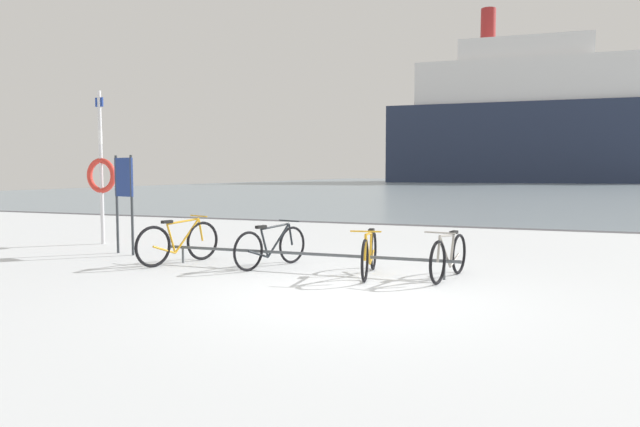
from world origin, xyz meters
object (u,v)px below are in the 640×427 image
at_px(bicycle_0, 179,242).
at_px(bicycle_3, 449,257).
at_px(info_sign, 124,187).
at_px(bicycle_2, 369,254).
at_px(rescue_post, 101,172).
at_px(bicycle_1, 271,247).
at_px(ferry_ship, 526,124).

xyz_separation_m(bicycle_0, bicycle_3, (4.64, 0.24, -0.03)).
distance_m(bicycle_0, info_sign, 1.98).
relative_size(bicycle_2, bicycle_3, 1.06).
bearing_deg(bicycle_2, rescue_post, 166.28).
bearing_deg(bicycle_1, bicycle_0, -171.56).
height_order(bicycle_3, rescue_post, rescue_post).
bearing_deg(info_sign, ferry_ship, 86.42).
relative_size(bicycle_0, info_sign, 0.87).
bearing_deg(bicycle_2, bicycle_0, -178.88).
bearing_deg(bicycle_1, bicycle_2, -5.85).
bearing_deg(bicycle_3, bicycle_0, -177.05).
height_order(bicycle_0, bicycle_1, bicycle_0).
xyz_separation_m(bicycle_1, rescue_post, (-4.89, 1.44, 1.25)).
bearing_deg(rescue_post, bicycle_3, -10.50).
distance_m(info_sign, ferry_ship, 81.67).
relative_size(bicycle_3, rescue_post, 0.47).
distance_m(bicycle_0, ferry_ship, 82.25).
bearing_deg(bicycle_0, bicycle_2, 1.12).
bearing_deg(ferry_ship, bicycle_1, -91.23).
xyz_separation_m(bicycle_2, bicycle_3, (1.19, 0.17, -0.00)).
bearing_deg(ferry_ship, info_sign, -93.58).
bearing_deg(info_sign, bicycle_1, -5.63).
xyz_separation_m(bicycle_2, rescue_post, (-6.66, 1.63, 1.26)).
height_order(bicycle_3, ferry_ship, ferry_ship).
height_order(bicycle_3, info_sign, info_sign).
height_order(bicycle_0, rescue_post, rescue_post).
relative_size(rescue_post, ferry_ship, 0.08).
xyz_separation_m(bicycle_0, bicycle_2, (3.45, 0.07, -0.03)).
relative_size(bicycle_2, rescue_post, 0.50).
bearing_deg(bicycle_3, bicycle_2, -171.76).
relative_size(bicycle_0, ferry_ship, 0.04).
bearing_deg(bicycle_0, info_sign, 160.74).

